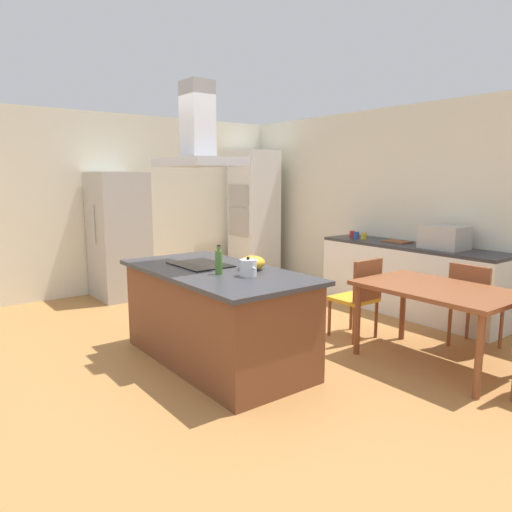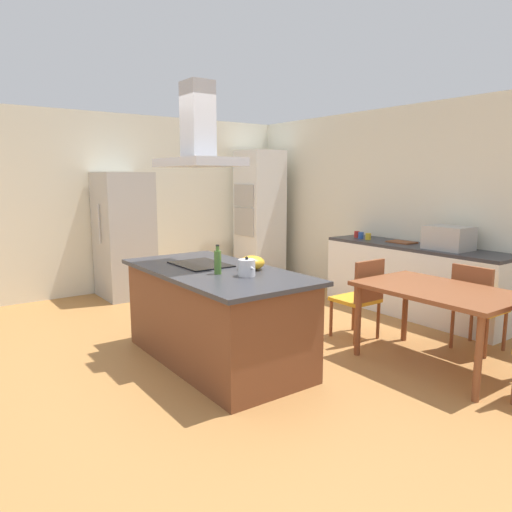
% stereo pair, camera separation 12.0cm
% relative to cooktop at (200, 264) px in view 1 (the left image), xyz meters
% --- Properties ---
extents(ground, '(16.00, 16.00, 0.00)m').
position_rel_cooktop_xyz_m(ground, '(0.28, 1.50, -0.91)').
color(ground, '#AD753D').
extents(wall_back, '(7.20, 0.10, 2.70)m').
position_rel_cooktop_xyz_m(wall_back, '(0.28, 3.25, 0.44)').
color(wall_back, silver).
rests_on(wall_back, ground).
extents(wall_left, '(0.10, 8.80, 2.70)m').
position_rel_cooktop_xyz_m(wall_left, '(-3.17, 1.00, 0.44)').
color(wall_left, silver).
rests_on(wall_left, ground).
extents(kitchen_island, '(2.07, 1.03, 0.90)m').
position_rel_cooktop_xyz_m(kitchen_island, '(0.28, 0.00, -0.45)').
color(kitchen_island, brown).
rests_on(kitchen_island, ground).
extents(cooktop, '(0.60, 0.44, 0.01)m').
position_rel_cooktop_xyz_m(cooktop, '(0.00, 0.00, 0.00)').
color(cooktop, black).
rests_on(cooktop, kitchen_island).
extents(tea_kettle, '(0.20, 0.15, 0.17)m').
position_rel_cooktop_xyz_m(tea_kettle, '(0.71, 0.06, 0.07)').
color(tea_kettle, silver).
rests_on(tea_kettle, kitchen_island).
extents(olive_oil_bottle, '(0.06, 0.06, 0.26)m').
position_rel_cooktop_xyz_m(olive_oil_bottle, '(0.48, -0.10, 0.11)').
color(olive_oil_bottle, '#47722D').
rests_on(olive_oil_bottle, kitchen_island).
extents(mixing_bowl, '(0.24, 0.24, 0.13)m').
position_rel_cooktop_xyz_m(mixing_bowl, '(0.49, 0.27, 0.06)').
color(mixing_bowl, gold).
rests_on(mixing_bowl, kitchen_island).
extents(back_counter, '(2.47, 0.62, 0.90)m').
position_rel_cooktop_xyz_m(back_counter, '(0.40, 2.88, -0.46)').
color(back_counter, white).
rests_on(back_counter, ground).
extents(countertop_microwave, '(0.50, 0.38, 0.28)m').
position_rel_cooktop_xyz_m(countertop_microwave, '(0.85, 2.88, 0.13)').
color(countertop_microwave, '#B2AFAA').
rests_on(countertop_microwave, back_counter).
extents(coffee_mug_red, '(0.08, 0.08, 0.09)m').
position_rel_cooktop_xyz_m(coffee_mug_red, '(-0.59, 2.88, 0.04)').
color(coffee_mug_red, red).
rests_on(coffee_mug_red, back_counter).
extents(coffee_mug_blue, '(0.08, 0.08, 0.09)m').
position_rel_cooktop_xyz_m(coffee_mug_blue, '(-0.47, 2.83, 0.04)').
color(coffee_mug_blue, '#2D56B2').
rests_on(coffee_mug_blue, back_counter).
extents(coffee_mug_yellow, '(0.08, 0.08, 0.09)m').
position_rel_cooktop_xyz_m(coffee_mug_yellow, '(-0.32, 2.81, 0.04)').
color(coffee_mug_yellow, gold).
rests_on(coffee_mug_yellow, back_counter).
extents(cutting_board, '(0.34, 0.24, 0.02)m').
position_rel_cooktop_xyz_m(cutting_board, '(0.15, 2.93, 0.00)').
color(cutting_board, brown).
rests_on(cutting_board, back_counter).
extents(wall_oven_stack, '(0.70, 0.66, 2.20)m').
position_rel_cooktop_xyz_m(wall_oven_stack, '(-2.62, 2.65, 0.20)').
color(wall_oven_stack, white).
rests_on(wall_oven_stack, ground).
extents(refrigerator, '(0.80, 0.73, 1.82)m').
position_rel_cooktop_xyz_m(refrigerator, '(-2.70, 0.24, 0.00)').
color(refrigerator, '#B2AFAA').
rests_on(refrigerator, ground).
extents(dining_table, '(1.40, 0.90, 0.75)m').
position_rel_cooktop_xyz_m(dining_table, '(1.59, 1.59, -0.24)').
color(dining_table, brown).
rests_on(dining_table, ground).
extents(chair_facing_back_wall, '(0.42, 0.42, 0.89)m').
position_rel_cooktop_xyz_m(chair_facing_back_wall, '(1.59, 2.25, -0.40)').
color(chair_facing_back_wall, gold).
rests_on(chair_facing_back_wall, ground).
extents(chair_at_left_end, '(0.42, 0.42, 0.89)m').
position_rel_cooktop_xyz_m(chair_at_left_end, '(0.67, 1.59, -0.40)').
color(chair_at_left_end, gold).
rests_on(chair_at_left_end, ground).
extents(range_hood, '(0.90, 0.55, 0.78)m').
position_rel_cooktop_xyz_m(range_hood, '(0.00, 0.00, 1.20)').
color(range_hood, '#ADADB2').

